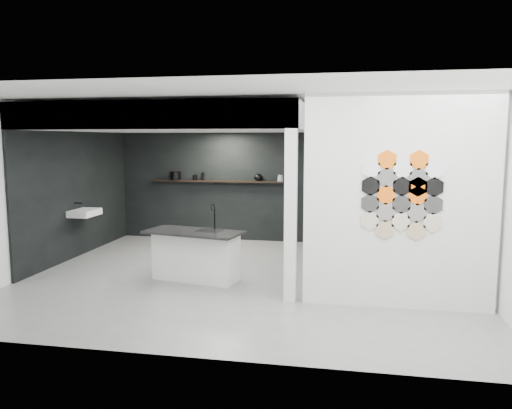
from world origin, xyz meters
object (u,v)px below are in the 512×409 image
(kitchen_island, at_px, (196,254))
(utensil_cup, at_px, (195,177))
(stockpot, at_px, (176,175))
(glass_vase, at_px, (280,178))
(wall_basin, at_px, (85,213))
(bottle_dark, at_px, (203,176))
(partition_panel, at_px, (399,202))
(glass_bowl, at_px, (280,179))
(kettle, at_px, (258,177))

(kitchen_island, distance_m, utensil_cup, 3.42)
(kitchen_island, bearing_deg, stockpot, 126.18)
(kitchen_island, bearing_deg, utensil_cup, 119.04)
(stockpot, bearing_deg, glass_vase, 0.00)
(wall_basin, height_order, bottle_dark, bottle_dark)
(wall_basin, distance_m, bottle_dark, 2.72)
(partition_panel, distance_m, kitchen_island, 3.23)
(utensil_cup, bearing_deg, glass_bowl, 0.00)
(wall_basin, xyz_separation_m, bottle_dark, (1.68, 2.07, 0.55))
(partition_panel, relative_size, wall_basin, 4.67)
(bottle_dark, height_order, utensil_cup, bottle_dark)
(kettle, relative_size, utensil_cup, 1.63)
(kitchen_island, bearing_deg, wall_basin, 168.43)
(wall_basin, relative_size, stockpot, 2.65)
(bottle_dark, bearing_deg, wall_basin, -129.08)
(kettle, height_order, glass_vase, kettle)
(stockpot, height_order, kettle, stockpot)
(kitchen_island, distance_m, stockpot, 3.58)
(wall_basin, xyz_separation_m, utensil_cup, (1.50, 2.07, 0.53))
(utensil_cup, bearing_deg, partition_panel, -44.26)
(partition_panel, height_order, glass_bowl, partition_panel)
(bottle_dark, xyz_separation_m, utensil_cup, (-0.18, 0.00, -0.03))
(kettle, relative_size, glass_vase, 1.32)
(stockpot, bearing_deg, utensil_cup, 0.00)
(partition_panel, height_order, stockpot, partition_panel)
(partition_panel, xyz_separation_m, bottle_dark, (-3.79, 3.87, 0.00))
(wall_basin, bearing_deg, partition_panel, -18.23)
(bottle_dark, bearing_deg, partition_panel, -45.57)
(kitchen_island, height_order, glass_bowl, glass_bowl)
(kettle, height_order, glass_bowl, kettle)
(glass_bowl, relative_size, utensil_cup, 1.12)
(glass_bowl, bearing_deg, kettle, 180.00)
(glass_vase, xyz_separation_m, utensil_cup, (-1.89, 0.00, -0.01))
(kettle, height_order, bottle_dark, bottle_dark)
(glass_bowl, relative_size, bottle_dark, 0.73)
(kettle, xyz_separation_m, glass_bowl, (0.48, 0.00, -0.03))
(kitchen_island, xyz_separation_m, glass_bowl, (0.91, 3.13, 0.96))
(partition_panel, height_order, bottle_dark, partition_panel)
(wall_basin, height_order, kettle, kettle)
(glass_bowl, bearing_deg, stockpot, 180.00)
(partition_panel, xyz_separation_m, kitchen_island, (-2.98, 0.74, -0.99))
(partition_panel, bearing_deg, stockpot, 138.80)
(stockpot, height_order, bottle_dark, stockpot)
(kitchen_island, xyz_separation_m, bottle_dark, (-0.81, 3.13, 1.00))
(stockpot, relative_size, glass_vase, 1.66)
(kettle, bearing_deg, wall_basin, -140.71)
(utensil_cup, bearing_deg, kitchen_island, -72.53)
(kitchen_island, distance_m, bottle_dark, 3.38)
(kettle, xyz_separation_m, bottle_dark, (-1.23, 0.00, 0.01))
(partition_panel, xyz_separation_m, wall_basin, (-5.46, 1.80, -0.55))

